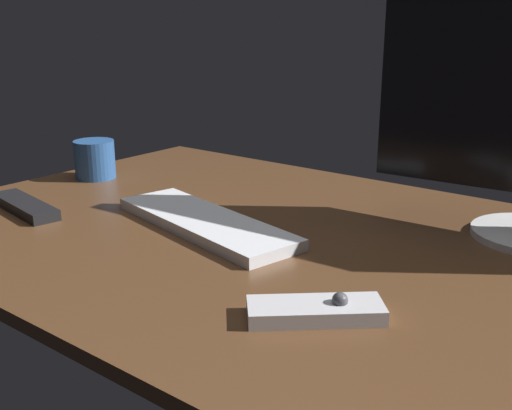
{
  "coord_description": "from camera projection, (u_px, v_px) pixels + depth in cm",
  "views": [
    {
      "loc": [
        48.95,
        -76.49,
        36.06
      ],
      "look_at": [
        -7.26,
        -4.28,
        8.0
      ],
      "focal_mm": 43.04,
      "sensor_mm": 36.0,
      "label": 1
    }
  ],
  "objects": [
    {
      "name": "media_remote",
      "position": [
        316.0,
        310.0,
        0.72
      ],
      "size": [
        15.88,
        14.92,
        3.2
      ],
      "rotation": [
        0.0,
        0.0,
        0.72
      ],
      "color": "#B7B7BC",
      "rests_on": "desk"
    },
    {
      "name": "tv_remote",
      "position": [
        24.0,
        206.0,
        1.12
      ],
      "size": [
        20.13,
        8.22,
        1.93
      ],
      "primitive_type": "cube",
      "rotation": [
        0.0,
        0.0,
        -0.17
      ],
      "color": "black",
      "rests_on": "desk"
    },
    {
      "name": "coffee_mug",
      "position": [
        95.0,
        159.0,
        1.35
      ],
      "size": [
        8.74,
        8.74,
        8.34
      ],
      "primitive_type": "cylinder",
      "color": "#28518C",
      "rests_on": "desk"
    },
    {
      "name": "keyboard",
      "position": [
        205.0,
        222.0,
        1.03
      ],
      "size": [
        39.68,
        19.54,
        1.91
      ],
      "primitive_type": "cube",
      "rotation": [
        0.0,
        0.0,
        -0.22
      ],
      "color": "silver",
      "rests_on": "desk"
    },
    {
      "name": "desk",
      "position": [
        309.0,
        249.0,
        0.97
      ],
      "size": [
        140.0,
        84.0,
        2.0
      ],
      "primitive_type": "cube",
      "color": "#4C301C",
      "rests_on": "ground"
    }
  ]
}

